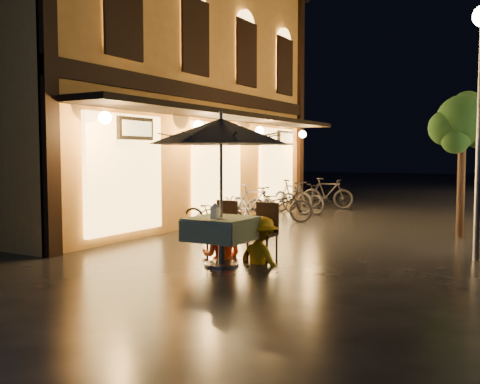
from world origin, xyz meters
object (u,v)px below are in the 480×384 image
Objects in this scene: bicycle_0 at (213,213)px; person_orange at (222,215)px; person_yellow at (261,218)px; cafe_table at (221,229)px; patio_umbrella at (221,131)px; table_lantern at (215,210)px.

person_orange is at bearing -154.32° from bicycle_0.
person_orange is 1.00× the size of person_yellow.
bicycle_0 is (-1.96, 2.77, -0.35)m from person_orange.
patio_umbrella reaches higher than cafe_table.
cafe_table is 3.96× the size of table_lantern.
person_orange is at bearing 13.70° from person_yellow.
person_yellow is 3.96m from bicycle_0.
patio_umbrella is 1.56m from person_yellow.
person_yellow is at bearing 49.98° from patio_umbrella.
cafe_table is 4.07m from bicycle_0.
patio_umbrella is at bearing 67.20° from person_yellow.
patio_umbrella is 1.64× the size of person_yellow.
patio_umbrella reaches higher than person_yellow.
patio_umbrella is 1.55m from person_orange.
cafe_table is at bearing -45.00° from patio_umbrella.
table_lantern is at bearing -90.00° from patio_umbrella.
person_orange is (-0.35, 0.57, -1.40)m from patio_umbrella.
person_yellow is at bearing 58.06° from table_lantern.
cafe_table is 1.56m from patio_umbrella.
table_lantern is at bearing 75.28° from person_yellow.
person_orange reaches higher than bicycle_0.
cafe_table is at bearing 90.00° from table_lantern.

